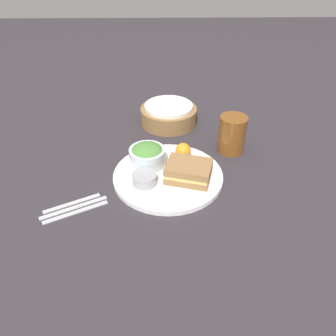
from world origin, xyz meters
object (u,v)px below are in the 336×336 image
bread_basket (169,114)px  sandwich (189,171)px  plate (168,176)px  dressing_cup (144,179)px  spoon (72,203)px  fork (76,212)px  knife (74,207)px  salad_bowl (147,155)px  drink_glass (232,134)px

bread_basket → sandwich: bearing=-82.1°
plate → dressing_cup: bearing=-147.1°
plate → spoon: 0.27m
fork → knife: bearing=-90.0°
fork → spoon: size_ratio=1.11×
sandwich → plate: bearing=158.6°
salad_bowl → dressing_cup: 0.09m
drink_glass → bread_basket: 0.26m
dressing_cup → fork: dressing_cup is taller
sandwich → spoon: size_ratio=0.95×
bread_basket → fork: bearing=-117.6°
salad_bowl → sandwich: bearing=-30.4°
plate → drink_glass: 0.25m
plate → fork: 0.27m
sandwich → salad_bowl: (-0.11, 0.07, 0.01)m
drink_glass → knife: 0.51m
spoon → drink_glass: bearing=-178.2°
knife → sandwich: bearing=171.8°
drink_glass → knife: drink_glass is taller
drink_glass → fork: 0.51m
plate → dressing_cup: 0.08m
plate → fork: plate is taller
drink_glass → plate: bearing=-145.3°
dressing_cup → spoon: dressing_cup is taller
sandwich → dressing_cup: (-0.12, -0.02, -0.01)m
salad_bowl → dressing_cup: size_ratio=1.56×
bread_basket → knife: bread_basket is taller
bread_basket → knife: 0.50m
salad_bowl → dressing_cup: salad_bowl is taller
fork → spoon: (-0.02, 0.03, 0.00)m
dressing_cup → fork: bearing=-150.5°
dressing_cup → fork: 0.19m
dressing_cup → drink_glass: bearing=34.2°
plate → salad_bowl: size_ratio=2.98×
plate → dressing_cup: (-0.06, -0.04, 0.02)m
bread_basket → fork: size_ratio=1.22×
bread_basket → salad_bowl: bearing=-103.5°
salad_bowl → fork: salad_bowl is taller
fork → knife: size_ratio=0.95×
sandwich → dressing_cup: size_ratio=2.10×
salad_bowl → bread_basket: salad_bowl is taller
plate → drink_glass: (0.20, 0.14, 0.05)m
salad_bowl → bread_basket: (0.07, 0.27, -0.01)m
plate → knife: bearing=-153.4°
drink_glass → bread_basket: bearing=136.2°
drink_glass → spoon: 0.51m
knife → fork: bearing=90.0°
dressing_cup → drink_glass: (0.26, 0.18, 0.03)m
fork → knife: (-0.01, 0.02, 0.00)m
salad_bowl → drink_glass: (0.26, 0.09, 0.01)m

